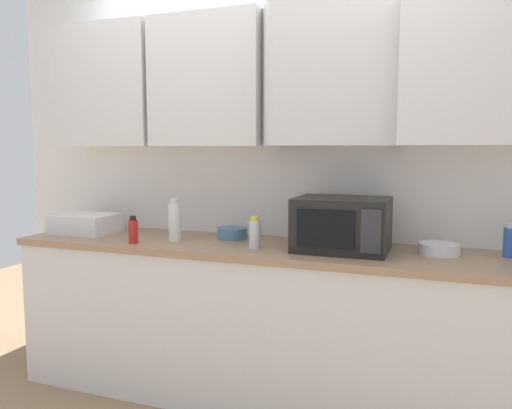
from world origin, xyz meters
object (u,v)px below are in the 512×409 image
Objects in this scene: microwave at (342,224)px; bottle_clear_tall at (255,233)px; bottle_red_sauce at (133,231)px; bowl_mixing_large at (232,233)px; dish_rack at (86,223)px; bottle_white_jar at (175,221)px; bottle_blue_cleaner at (509,242)px; bowl_ceramic_small at (439,249)px.

microwave is 0.47m from bottle_clear_tall.
bottle_red_sauce is at bearing -171.02° from bottle_clear_tall.
dish_rack is at bearing -172.54° from bowl_mixing_large.
microwave is at bearing 2.38° from bottle_white_jar.
bowl_mixing_large is at bearing 34.56° from bottle_red_sauce.
bottle_white_jar reaches higher than dish_rack.
bottle_white_jar is 1.42× the size of bottle_blue_cleaner.
bottle_clear_tall is at bearing -43.83° from bowl_mixing_large.
bottle_red_sauce is at bearing -170.74° from bottle_blue_cleaner.
microwave is 0.70m from bowl_mixing_large.
microwave is at bearing -170.35° from bowl_ceramic_small.
bottle_white_jar is 1.46m from bowl_ceramic_small.
bowl_ceramic_small is (0.48, 0.08, -0.11)m from microwave.
microwave is 2.36× the size of bowl_ceramic_small.
bottle_blue_cleaner is (1.26, 0.21, -0.00)m from bottle_clear_tall.
bottle_red_sauce is 0.89× the size of bottle_blue_cleaner.
microwave is at bearing -10.77° from bowl_mixing_large.
bottle_clear_tall is at bearing -5.06° from bottle_white_jar.
bottle_red_sauce is 1.66m from bowl_ceramic_small.
microwave is at bearing 10.70° from bottle_clear_tall.
microwave reaches higher than bowl_mixing_large.
bottle_blue_cleaner is at bearing 8.67° from microwave.
microwave is 2.71× the size of bowl_mixing_large.
bowl_ceramic_small is (-0.32, -0.04, -0.05)m from bottle_blue_cleaner.
bottle_blue_cleaner reaches higher than dish_rack.
bottle_blue_cleaner reaches higher than bowl_ceramic_small.
microwave reaches higher than bowl_ceramic_small.
microwave is 2.76× the size of bottle_blue_cleaner.
microwave is 0.50m from bowl_ceramic_small.
bottle_blue_cleaner is at bearing 9.26° from bottle_red_sauce.
bowl_ceramic_small is at bearing 10.16° from bottle_clear_tall.
dish_rack is 2.44× the size of bottle_red_sauce.
dish_rack is at bearing -177.88° from bowl_ceramic_small.
microwave is 3.08× the size of bottle_red_sauce.
bottle_blue_cleaner is (1.78, 0.16, -0.04)m from bottle_white_jar.
microwave reaches higher than bottle_clear_tall.
microwave reaches higher than dish_rack.
bowl_mixing_large is (-0.68, 0.13, -0.11)m from microwave.
bottle_clear_tall is at bearing 8.98° from bottle_red_sauce.
bowl_ceramic_small is at bearing 9.66° from bottle_red_sauce.
bowl_ceramic_small is (0.94, 0.17, -0.05)m from bottle_clear_tall.
bottle_clear_tall is 1.11× the size of bottle_red_sauce.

